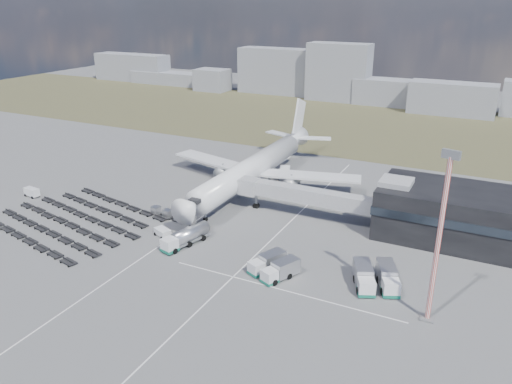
% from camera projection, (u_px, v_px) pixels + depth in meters
% --- Properties ---
extents(ground, '(420.00, 420.00, 0.00)m').
position_uv_depth(ground, '(181.00, 239.00, 97.47)').
color(ground, '#565659').
rests_on(ground, ground).
extents(grass_strip, '(420.00, 90.00, 0.01)m').
position_uv_depth(grass_strip, '(346.00, 122.00, 189.30)').
color(grass_strip, '#48432B').
rests_on(grass_strip, ground).
extents(lane_markings, '(47.12, 110.00, 0.01)m').
position_uv_depth(lane_markings, '(232.00, 243.00, 95.92)').
color(lane_markings, silver).
rests_on(lane_markings, ground).
extents(terminal, '(30.40, 16.40, 11.00)m').
position_uv_depth(terminal, '(458.00, 214.00, 95.76)').
color(terminal, black).
rests_on(terminal, ground).
extents(jet_bridge, '(30.30, 3.80, 7.05)m').
position_uv_depth(jet_bridge, '(297.00, 194.00, 106.09)').
color(jet_bridge, '#939399').
rests_on(jet_bridge, ground).
extents(airliner, '(51.59, 64.53, 17.62)m').
position_uv_depth(airliner, '(255.00, 167.00, 122.58)').
color(airliner, silver).
rests_on(airliner, ground).
extents(skyline, '(308.13, 25.76, 25.48)m').
position_uv_depth(skyline, '(363.00, 84.00, 224.23)').
color(skyline, gray).
rests_on(skyline, ground).
extents(fuel_tanker, '(5.22, 10.75, 3.37)m').
position_uv_depth(fuel_tanker, '(186.00, 237.00, 94.50)').
color(fuel_tanker, silver).
rests_on(fuel_tanker, ground).
extents(pushback_tug, '(3.95, 3.11, 1.54)m').
position_uv_depth(pushback_tug, '(162.00, 232.00, 98.36)').
color(pushback_tug, silver).
rests_on(pushback_tug, ground).
extents(utility_van, '(4.07, 2.21, 2.11)m').
position_uv_depth(utility_van, '(32.00, 192.00, 117.94)').
color(utility_van, silver).
rests_on(utility_van, ground).
extents(catering_truck, '(4.67, 6.89, 2.93)m').
position_uv_depth(catering_truck, '(285.00, 175.00, 128.30)').
color(catering_truck, silver).
rests_on(catering_truck, ground).
extents(service_trucks_near, '(8.23, 8.80, 2.82)m').
position_uv_depth(service_trucks_near, '(274.00, 266.00, 84.40)').
color(service_trucks_near, silver).
rests_on(service_trucks_near, ground).
extents(service_trucks_far, '(9.13, 9.79, 3.15)m').
position_uv_depth(service_trucks_far, '(376.00, 277.00, 80.80)').
color(service_trucks_far, silver).
rests_on(service_trucks_far, ground).
extents(uld_row, '(12.54, 3.05, 1.72)m').
position_uv_depth(uld_row, '(173.00, 215.00, 105.53)').
color(uld_row, black).
rests_on(uld_row, ground).
extents(baggage_dollies, '(37.13, 30.53, 0.78)m').
position_uv_depth(baggage_dollies, '(74.00, 219.00, 105.09)').
color(baggage_dollies, black).
rests_on(baggage_dollies, ground).
extents(floodlight_mast, '(2.46, 1.99, 25.78)m').
position_uv_depth(floodlight_mast, '(439.00, 240.00, 68.42)').
color(floodlight_mast, '#B3261C').
rests_on(floodlight_mast, ground).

